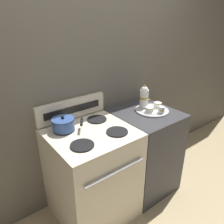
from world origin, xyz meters
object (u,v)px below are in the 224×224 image
serving_tray (152,110)px  stove (92,174)px  teacup_right (150,110)px  saucepan (64,124)px  creamer_jug (161,110)px  teapot (144,97)px  teacup_left (158,105)px

serving_tray → stove: bearing=178.3°
stove → teacup_right: 0.83m
saucepan → teacup_right: size_ratio=2.10×
teacup_right → creamer_jug: creamer_jug is taller
teapot → teacup_left: (0.11, -0.09, -0.09)m
stove → teapot: bearing=6.5°
serving_tray → creamer_jug: size_ratio=5.17×
creamer_jug → serving_tray: bearing=96.6°
saucepan → teacup_right: bearing=-13.4°
stove → serving_tray: (0.73, -0.02, 0.46)m
saucepan → teacup_right: saucepan is taller
stove → saucepan: saucepan is taller
serving_tray → teacup_right: size_ratio=2.69×
serving_tray → creamer_jug: bearing=-83.4°
stove → saucepan: (-0.17, 0.15, 0.52)m
saucepan → teacup_left: 1.00m
stove → teacup_right: teacup_right is taller
serving_tray → teacup_left: 0.10m
stove → teapot: teapot is taller
teacup_right → teacup_left: bearing=12.4°
teapot → creamer_jug: 0.23m
stove → teapot: 0.92m
saucepan → teacup_left: bearing=-9.4°
teapot → teacup_left: 0.17m
teacup_left → serving_tray: bearing=-174.9°
stove → teacup_right: (0.66, -0.05, 0.49)m
serving_tray → teacup_right: bearing=-158.2°
teacup_left → creamer_jug: (-0.08, -0.12, 0.01)m
teacup_right → creamer_jug: bearing=-46.1°
stove → saucepan: size_ratio=3.47×
creamer_jug → teapot: bearing=97.9°
serving_tray → teacup_left: size_ratio=2.69×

